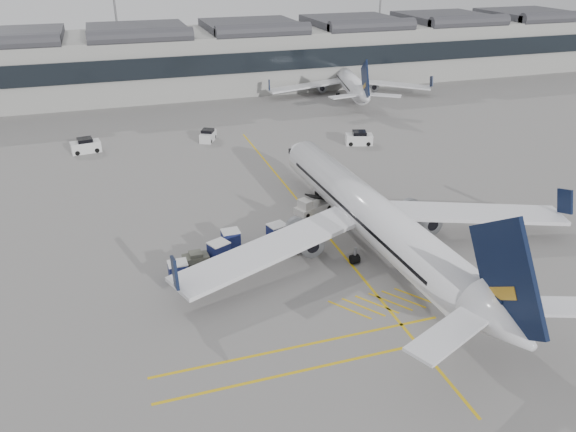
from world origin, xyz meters
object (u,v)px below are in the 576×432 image
object	(u,v)px
belt_loader	(313,206)
ramp_agent_b	(287,238)
ramp_agent_a	(294,231)
airliner_main	(373,217)
pushback_tug	(196,259)
baggage_cart_a	(277,233)

from	to	relation	value
belt_loader	ramp_agent_b	bearing A→B (deg)	-150.76
ramp_agent_a	ramp_agent_b	world-z (taller)	ramp_agent_a
ramp_agent_b	ramp_agent_a	bearing A→B (deg)	-152.00
airliner_main	pushback_tug	bearing A→B (deg)	170.39
belt_loader	baggage_cart_a	size ratio (longest dim) A/B	2.45
baggage_cart_a	belt_loader	bearing A→B (deg)	26.92
baggage_cart_a	pushback_tug	distance (m)	8.45
belt_loader	ramp_agent_a	distance (m)	6.69
ramp_agent_a	airliner_main	bearing A→B (deg)	-93.41
ramp_agent_a	pushback_tug	distance (m)	10.11
ramp_agent_b	pushback_tug	world-z (taller)	ramp_agent_b
ramp_agent_b	pushback_tug	distance (m)	8.97
ramp_agent_a	pushback_tug	world-z (taller)	ramp_agent_a
airliner_main	ramp_agent_b	bearing A→B (deg)	155.51
belt_loader	airliner_main	bearing A→B (deg)	-97.85
airliner_main	ramp_agent_b	size ratio (longest dim) A/B	27.13
ramp_agent_a	pushback_tug	bearing A→B (deg)	129.33
airliner_main	baggage_cart_a	size ratio (longest dim) A/B	19.86
ramp_agent_b	belt_loader	bearing A→B (deg)	-143.98
pushback_tug	baggage_cart_a	bearing A→B (deg)	10.71
belt_loader	ramp_agent_a	world-z (taller)	belt_loader
belt_loader	ramp_agent_b	world-z (taller)	belt_loader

